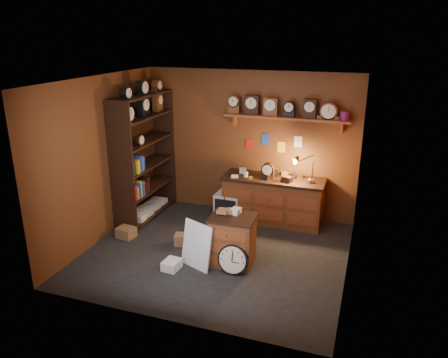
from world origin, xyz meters
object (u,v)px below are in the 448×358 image
Objects in this scene: shelving_unit at (143,152)px; big_round_clock at (233,259)px; low_cabinet at (232,238)px; workbench at (273,198)px.

big_round_clock is at bearing -33.48° from shelving_unit.
shelving_unit is 5.65× the size of big_round_clock.
low_cabinet is at bearing 109.87° from big_round_clock.
shelving_unit is at bearing -168.13° from workbench.
workbench is (2.35, 0.49, -0.78)m from shelving_unit.
shelving_unit is 2.53m from workbench.
low_cabinet is at bearing -97.65° from workbench.
shelving_unit reaches higher than workbench.
shelving_unit reaches higher than big_round_clock.
workbench reaches higher than big_round_clock.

